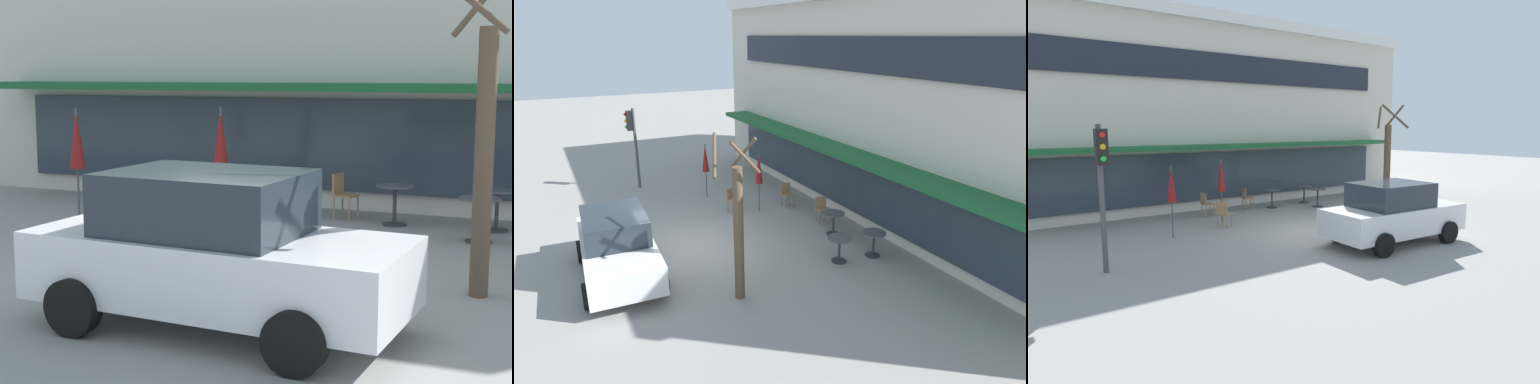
{
  "view_description": "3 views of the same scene",
  "coord_description": "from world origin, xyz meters",
  "views": [
    {
      "loc": [
        4.43,
        -9.62,
        2.82
      ],
      "look_at": [
        -0.67,
        2.44,
        0.83
      ],
      "focal_mm": 55.0,
      "sensor_mm": 36.0,
      "label": 1
    },
    {
      "loc": [
        12.45,
        -3.48,
        6.22
      ],
      "look_at": [
        -0.31,
        3.14,
        1.26
      ],
      "focal_mm": 32.0,
      "sensor_mm": 36.0,
      "label": 2
    },
    {
      "loc": [
        -9.41,
        -10.5,
        3.37
      ],
      "look_at": [
        0.33,
        2.7,
        0.96
      ],
      "focal_mm": 32.0,
      "sensor_mm": 36.0,
      "label": 3
    }
  ],
  "objects": [
    {
      "name": "ground_plane",
      "position": [
        0.0,
        0.0,
        0.0
      ],
      "size": [
        80.0,
        80.0,
        0.0
      ],
      "primitive_type": "plane",
      "color": "gray"
    },
    {
      "name": "building_facade",
      "position": [
        0.0,
        9.97,
        3.92
      ],
      "size": [
        19.89,
        9.1,
        7.83
      ],
      "color": "beige",
      "rests_on": "ground"
    },
    {
      "name": "cafe_chair_2",
      "position": [
        -2.24,
        2.57,
        0.53
      ],
      "size": [
        0.55,
        0.55,
        0.89
      ],
      "color": "#9E754C",
      "rests_on": "ground"
    },
    {
      "name": "cafe_table_near_wall",
      "position": [
        3.02,
        4.85,
        0.52
      ],
      "size": [
        0.7,
        0.7,
        0.76
      ],
      "color": "#333338",
      "rests_on": "ground"
    },
    {
      "name": "patio_umbrella_green_folded",
      "position": [
        -1.82,
        3.46,
        1.63
      ],
      "size": [
        0.28,
        0.28,
        2.2
      ],
      "color": "#4C4C51",
      "rests_on": "ground"
    },
    {
      "name": "patio_umbrella_cream_folded",
      "position": [
        -4.15,
        2.25,
        1.63
      ],
      "size": [
        0.28,
        0.28,
        2.2
      ],
      "color": "#4C4C51",
      "rests_on": "ground"
    },
    {
      "name": "parked_sedan",
      "position": [
        0.73,
        -2.02,
        0.88
      ],
      "size": [
        4.29,
        2.19,
        1.76
      ],
      "color": "silver",
      "rests_on": "ground"
    },
    {
      "name": "traffic_light_pole",
      "position": [
        -6.69,
        0.02,
        2.3
      ],
      "size": [
        0.26,
        0.44,
        3.4
      ],
      "color": "#47474C",
      "rests_on": "ground"
    },
    {
      "name": "cafe_table_streetside",
      "position": [
        2.85,
        3.75,
        0.52
      ],
      "size": [
        0.7,
        0.7,
        0.76
      ],
      "color": "#333338",
      "rests_on": "ground"
    },
    {
      "name": "cafe_table_by_tree",
      "position": [
        1.19,
        4.69,
        0.52
      ],
      "size": [
        0.7,
        0.7,
        0.76
      ],
      "color": "#333338",
      "rests_on": "ground"
    },
    {
      "name": "street_tree",
      "position": [
        3.27,
        0.43,
        1.89
      ],
      "size": [
        1.14,
        1.19,
        4.1
      ],
      "color": "brown",
      "rests_on": "ground"
    },
    {
      "name": "cafe_chair_1",
      "position": [
        -1.84,
        4.64,
        0.53
      ],
      "size": [
        0.41,
        0.41,
        0.89
      ],
      "color": "#9E754C",
      "rests_on": "ground"
    },
    {
      "name": "cafe_chair_0",
      "position": [
        0.11,
        4.94,
        0.53
      ],
      "size": [
        0.48,
        0.48,
        0.89
      ],
      "color": "#9E754C",
      "rests_on": "ground"
    }
  ]
}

